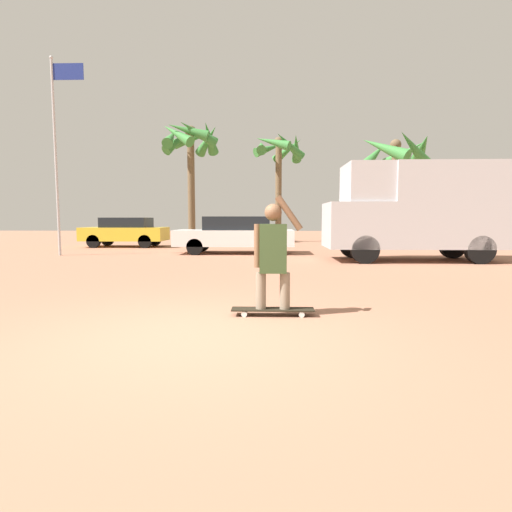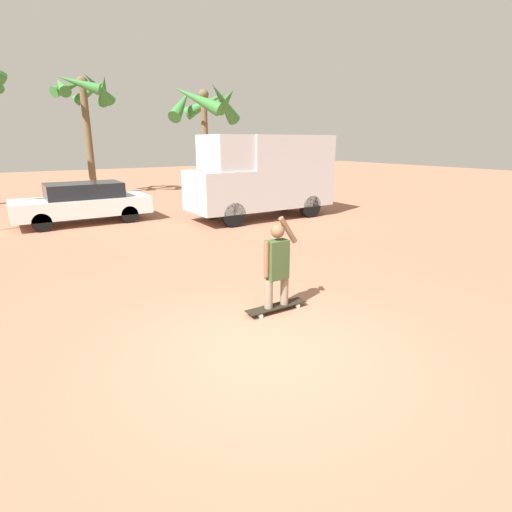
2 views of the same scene
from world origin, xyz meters
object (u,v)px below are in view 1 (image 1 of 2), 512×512
(camper_van, at_px, (417,209))
(palm_tree_center_background, at_px, (279,154))
(palm_tree_far_left, at_px, (190,143))
(skateboard, at_px, (273,310))
(flagpole, at_px, (58,142))
(person_skateboarder, at_px, (273,251))
(parked_car_white, at_px, (235,234))
(palm_tree_near_van, at_px, (399,155))
(parked_car_yellow, at_px, (126,231))

(camper_van, relative_size, palm_tree_center_background, 0.89)
(camper_van, bearing_deg, palm_tree_far_left, 133.89)
(skateboard, distance_m, flagpole, 12.34)
(flagpole, bearing_deg, palm_tree_far_left, 67.51)
(palm_tree_far_left, bearing_deg, person_skateboarder, -75.51)
(parked_car_white, xyz_separation_m, palm_tree_near_van, (8.42, 7.13, 4.06))
(parked_car_white, relative_size, flagpole, 0.64)
(flagpole, bearing_deg, parked_car_white, 9.78)
(parked_car_white, xyz_separation_m, palm_tree_far_left, (-3.00, 6.76, 4.71))
(camper_van, xyz_separation_m, flagpole, (-12.21, 1.48, 2.42))
(camper_van, bearing_deg, flagpole, 173.07)
(palm_tree_near_van, relative_size, palm_tree_far_left, 0.91)
(parked_car_white, bearing_deg, skateboard, -82.41)
(skateboard, bearing_deg, parked_car_yellow, 117.05)
(skateboard, distance_m, palm_tree_center_background, 18.36)
(skateboard, distance_m, person_skateboarder, 0.82)
(parked_car_yellow, distance_m, palm_tree_far_left, 6.30)
(parked_car_yellow, bearing_deg, palm_tree_near_van, 14.80)
(person_skateboarder, bearing_deg, camper_van, 57.93)
(person_skateboarder, distance_m, parked_car_white, 10.06)
(skateboard, distance_m, parked_car_white, 10.08)
(palm_tree_far_left, bearing_deg, parked_car_white, -66.10)
(palm_tree_near_van, height_order, palm_tree_far_left, palm_tree_far_left)
(parked_car_yellow, xyz_separation_m, flagpole, (-0.72, -4.52, 3.33))
(person_skateboarder, height_order, palm_tree_near_van, palm_tree_near_van)
(parked_car_yellow, distance_m, palm_tree_center_background, 9.56)
(parked_car_yellow, height_order, flagpole, flagpole)
(parked_car_white, height_order, palm_tree_center_background, palm_tree_center_background)
(parked_car_white, bearing_deg, parked_car_yellow, 148.02)
(parked_car_yellow, relative_size, palm_tree_far_left, 0.58)
(parked_car_yellow, bearing_deg, camper_van, -27.60)
(palm_tree_near_van, distance_m, palm_tree_far_left, 11.44)
(skateboard, height_order, palm_tree_far_left, palm_tree_far_left)
(camper_van, distance_m, palm_tree_near_van, 10.48)
(skateboard, height_order, parked_car_white, parked_car_white)
(camper_van, relative_size, palm_tree_far_left, 0.83)
(skateboard, xyz_separation_m, parked_car_white, (-1.33, 9.97, 0.67))
(parked_car_yellow, distance_m, flagpole, 5.66)
(skateboard, xyz_separation_m, palm_tree_near_van, (7.09, 17.10, 4.73))
(palm_tree_far_left, bearing_deg, flagpole, -112.49)
(palm_tree_far_left, distance_m, flagpole, 8.60)
(parked_car_white, height_order, palm_tree_near_van, palm_tree_near_van)
(palm_tree_center_background, xyz_separation_m, flagpole, (-8.13, -8.78, -0.94))
(parked_car_white, distance_m, parked_car_yellow, 6.51)
(palm_tree_center_background, height_order, flagpole, flagpole)
(parked_car_yellow, xyz_separation_m, palm_tree_center_background, (7.41, 4.26, 4.27))
(skateboard, xyz_separation_m, flagpole, (-7.57, 8.89, 3.99))
(person_skateboarder, xyz_separation_m, palm_tree_far_left, (-4.32, 16.73, 4.56))
(camper_van, xyz_separation_m, palm_tree_near_van, (2.45, 9.69, 3.16))
(camper_van, relative_size, flagpole, 0.78)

